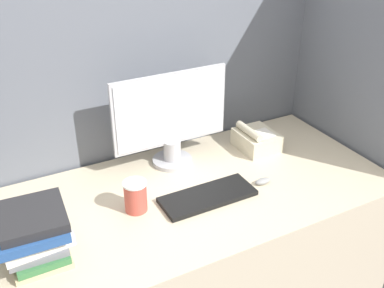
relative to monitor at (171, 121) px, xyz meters
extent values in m
cube|color=slate|center=(-0.01, 0.19, -0.06)|extent=(2.10, 0.04, 1.79)
cube|color=slate|center=(0.87, -0.22, -0.06)|extent=(0.04, 0.88, 1.79)
cube|color=beige|center=(-0.01, -0.25, -0.59)|extent=(1.70, 0.82, 0.74)
cylinder|color=#B7B7BC|center=(0.00, 0.00, -0.21)|extent=(0.19, 0.19, 0.02)
cylinder|color=#B7B7BC|center=(0.00, 0.00, -0.15)|extent=(0.08, 0.08, 0.10)
cube|color=#B7B7BC|center=(0.00, 0.00, 0.05)|extent=(0.55, 0.02, 0.34)
cube|color=silver|center=(0.00, -0.01, 0.05)|extent=(0.52, 0.01, 0.31)
cube|color=black|center=(0.01, -0.33, -0.21)|extent=(0.40, 0.16, 0.02)
ellipsoid|color=gray|center=(0.27, -0.35, -0.20)|extent=(0.08, 0.04, 0.03)
cylinder|color=#BF4C3F|center=(-0.28, -0.26, -0.16)|extent=(0.09, 0.09, 0.12)
cylinder|color=white|center=(-0.28, -0.26, -0.09)|extent=(0.09, 0.09, 0.01)
cube|color=#C6B78C|center=(-0.68, -0.33, -0.20)|extent=(0.20, 0.27, 0.03)
cube|color=#38723F|center=(-0.68, -0.34, -0.18)|extent=(0.17, 0.26, 0.03)
cube|color=slate|center=(-0.69, -0.32, -0.15)|extent=(0.20, 0.28, 0.02)
cube|color=silver|center=(-0.69, -0.32, -0.12)|extent=(0.24, 0.26, 0.04)
cube|color=#264C8C|center=(-0.69, -0.34, -0.08)|extent=(0.24, 0.27, 0.03)
cube|color=#262628|center=(-0.68, -0.34, -0.05)|extent=(0.23, 0.24, 0.03)
cube|color=beige|center=(0.43, -0.07, -0.17)|extent=(0.17, 0.20, 0.09)
cube|color=white|center=(0.45, -0.10, -0.13)|extent=(0.08, 0.09, 0.00)
cylinder|color=beige|center=(0.38, -0.07, -0.11)|extent=(0.04, 0.18, 0.04)
camera|label=1|loc=(-0.76, -1.64, 0.89)|focal=42.00mm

